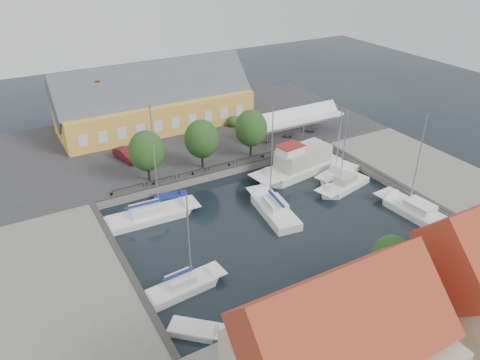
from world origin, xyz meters
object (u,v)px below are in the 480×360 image
at_px(west_boat_a, 151,216).
at_px(launch_nw, 170,198).
at_px(car_silver, 241,98).
at_px(launch_sw, 196,332).
at_px(tent_canopy, 297,118).
at_px(west_boat_d, 185,287).
at_px(trawler, 299,165).
at_px(east_boat_a, 338,174).
at_px(car_red, 127,155).
at_px(east_boat_b, 343,186).
at_px(east_boat_c, 416,212).
at_px(warehouse, 151,104).
at_px(center_sailboat, 273,210).

bearing_deg(west_boat_a, launch_nw, 39.88).
bearing_deg(car_silver, launch_sw, 122.31).
xyz_separation_m(tent_canopy, west_boat_a, (-25.24, -8.90, -3.41)).
bearing_deg(west_boat_d, trawler, 31.42).
height_order(car_silver, east_boat_a, east_boat_a).
relative_size(east_boat_a, launch_nw, 2.43).
xyz_separation_m(east_boat_a, launch_sw, (-26.34, -14.79, -0.17)).
distance_m(tent_canopy, car_red, 24.07).
distance_m(east_boat_b, west_boat_a, 22.92).
height_order(car_red, east_boat_c, east_boat_c).
height_order(trawler, west_boat_a, west_boat_a).
xyz_separation_m(east_boat_a, west_boat_a, (-23.86, 2.30, 0.01)).
bearing_deg(warehouse, tent_canopy, -39.86).
bearing_deg(warehouse, east_boat_c, -65.12).
distance_m(car_red, center_sailboat, 21.50).
bearing_deg(launch_nw, car_silver, 45.87).
height_order(tent_canopy, west_boat_d, west_boat_d).
height_order(trawler, west_boat_d, west_boat_d).
distance_m(west_boat_a, west_boat_d, 12.24).
xyz_separation_m(car_red, center_sailboat, (10.43, -18.75, -1.38)).
distance_m(tent_canopy, east_boat_a, 11.78).
height_order(tent_canopy, launch_nw, tent_canopy).
relative_size(east_boat_c, west_boat_d, 1.20).
bearing_deg(east_boat_a, east_boat_b, -118.50).
bearing_deg(tent_canopy, east_boat_b, -101.65).
relative_size(car_silver, launch_nw, 0.93).
bearing_deg(east_boat_b, car_red, 138.69).
relative_size(warehouse, car_red, 6.30).
bearing_deg(west_boat_a, east_boat_c, -27.85).
distance_m(car_silver, launch_sw, 51.41).
relative_size(trawler, east_boat_a, 1.33).
relative_size(car_silver, west_boat_a, 0.29).
bearing_deg(east_boat_c, car_silver, 89.56).
relative_size(west_boat_a, launch_nw, 3.25).
bearing_deg(warehouse, car_red, -126.17).
bearing_deg(launch_sw, car_silver, 56.72).
relative_size(center_sailboat, west_boat_d, 1.27).
xyz_separation_m(center_sailboat, east_boat_b, (10.30, 0.53, -0.10)).
bearing_deg(center_sailboat, west_boat_a, 155.11).
xyz_separation_m(east_boat_a, launch_nw, (-20.56, 5.05, -0.17)).
distance_m(warehouse, west_boat_d, 36.56).
height_order(center_sailboat, west_boat_d, center_sailboat).
height_order(car_silver, center_sailboat, center_sailboat).
xyz_separation_m(trawler, launch_nw, (-16.88, 1.78, -0.93)).
relative_size(car_silver, east_boat_b, 0.36).
distance_m(east_boat_c, launch_nw, 27.41).
height_order(trawler, east_boat_c, east_boat_c).
height_order(car_red, east_boat_a, east_boat_a).
bearing_deg(launch_sw, east_boat_b, 25.83).
distance_m(tent_canopy, car_silver, 17.10).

